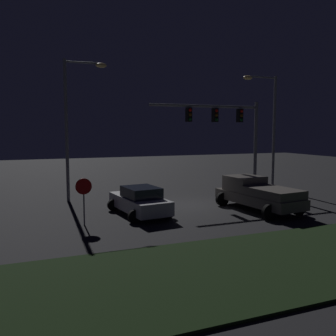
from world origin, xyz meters
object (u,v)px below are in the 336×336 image
at_px(street_lamp_left, 74,114).
at_px(car_sedan, 140,201).
at_px(traffic_signal_gantry, 227,124).
at_px(street_lamp_right, 268,119).
at_px(stop_sign, 84,192).
at_px(pickup_truck, 256,192).

bearing_deg(street_lamp_left, car_sedan, -63.43).
relative_size(traffic_signal_gantry, street_lamp_right, 0.98).
height_order(street_lamp_left, stop_sign, street_lamp_left).
xyz_separation_m(traffic_signal_gantry, street_lamp_left, (-10.34, 0.94, 0.58)).
distance_m(pickup_truck, street_lamp_right, 8.70).
distance_m(pickup_truck, stop_sign, 9.52).
relative_size(traffic_signal_gantry, stop_sign, 3.73).
xyz_separation_m(street_lamp_left, stop_sign, (-0.47, -6.30, -3.92)).
bearing_deg(car_sedan, traffic_signal_gantry, -68.26).
height_order(car_sedan, street_lamp_left, street_lamp_left).
bearing_deg(traffic_signal_gantry, stop_sign, -153.61).
bearing_deg(car_sedan, pickup_truck, -108.01).
relative_size(car_sedan, street_lamp_left, 0.52).
bearing_deg(traffic_signal_gantry, street_lamp_left, 174.83).
height_order(car_sedan, street_lamp_right, street_lamp_right).
distance_m(traffic_signal_gantry, stop_sign, 12.52).
bearing_deg(car_sedan, street_lamp_right, -75.65).
bearing_deg(stop_sign, street_lamp_left, 85.74).
height_order(pickup_truck, traffic_signal_gantry, traffic_signal_gantry).
xyz_separation_m(pickup_truck, car_sedan, (-6.44, 1.25, -0.26)).
relative_size(traffic_signal_gantry, street_lamp_left, 0.95).
bearing_deg(street_lamp_right, street_lamp_left, 176.97).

